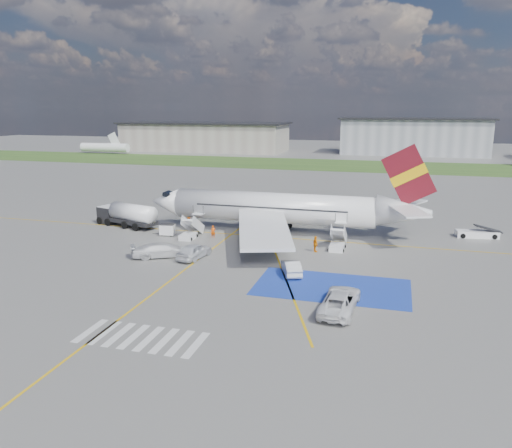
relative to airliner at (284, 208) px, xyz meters
The scene contains 22 objects.
ground 14.48m from the airliner, 96.14° to the right, with size 400.00×400.00×0.00m, color #60605E.
grass_strip 81.08m from the airliner, 91.06° to the left, with size 400.00×30.00×0.01m, color #2D4C1E.
taxiway_line_main 4.21m from the airliner, 126.97° to the right, with size 120.00×0.20×0.01m, color gold.
taxiway_line_cross 25.10m from the airliner, 105.17° to the right, with size 0.20×60.00×0.01m, color gold.
taxiway_line_diag 4.21m from the airliner, 126.97° to the right, with size 0.20×60.00×0.01m, color gold.
staging_box 20.19m from the airliner, 64.74° to the right, with size 14.00×8.00×0.01m, color #1B38A3.
crosswalk 32.35m from the airliner, 95.90° to the right, with size 9.00×4.00×0.01m.
terminal_west 129.04m from the airliner, 115.97° to the left, with size 60.00×22.00×10.00m, color gray.
terminal_centre 122.43m from the airliner, 81.31° to the left, with size 48.00×18.00×12.00m, color gray.
airliner is the anchor object (origin of this frame).
airstairs_fwd 12.52m from the airliner, 154.30° to the right, with size 1.90×5.20×3.60m.
airstairs_aft 9.59m from the airliner, 35.25° to the right, with size 1.90×5.20×3.60m.
fuel_tanker 21.87m from the airliner, behind, with size 9.86×5.25×3.26m.
gpu_cart 15.28m from the airliner, 161.17° to the right, with size 1.95×1.39×1.52m.
belt_loader 24.60m from the airliner, 11.76° to the left, with size 5.61×2.68×1.63m.
car_silver_a 15.15m from the airliner, 118.31° to the right, with size 2.00×4.97×1.69m, color silver.
car_silver_b 16.22m from the airliner, 74.88° to the right, with size 1.52×4.35×1.43m, color silver.
van_white_a 25.09m from the airliner, 66.98° to the right, with size 2.60×5.63×2.11m, color silver.
van_white_b 17.24m from the airliner, 127.91° to the right, with size 2.15×5.30×2.08m, color silver.
crew_fwd 9.62m from the airliner, 152.33° to the right, with size 0.58×0.38×1.59m, color #E8540C.
crew_nose 12.99m from the airliner, behind, with size 0.90×0.70×1.85m, color orange.
crew_aft 9.16m from the airliner, 53.80° to the right, with size 1.09×0.45×1.85m, color orange.
Camera 1 is at (15.00, -47.38, 16.10)m, focal length 35.00 mm.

